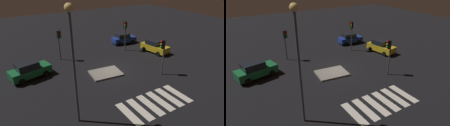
{
  "view_description": "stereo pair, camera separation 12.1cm",
  "coord_description": "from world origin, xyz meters",
  "views": [
    {
      "loc": [
        -10.65,
        -17.49,
        10.52
      ],
      "look_at": [
        0.0,
        0.0,
        1.0
      ],
      "focal_mm": 31.07,
      "sensor_mm": 36.0,
      "label": 1
    },
    {
      "loc": [
        -10.55,
        -17.55,
        10.52
      ],
      "look_at": [
        0.0,
        0.0,
        1.0
      ],
      "focal_mm": 31.07,
      "sensor_mm": 36.0,
      "label": 2
    }
  ],
  "objects": [
    {
      "name": "ground_plane",
      "position": [
        0.0,
        0.0,
        0.0
      ],
      "size": [
        80.0,
        80.0,
        0.0
      ],
      "primitive_type": "plane",
      "color": "black"
    },
    {
      "name": "traffic_island",
      "position": [
        -1.03,
        -0.31,
        0.09
      ],
      "size": [
        3.71,
        2.94,
        0.18
      ],
      "color": "gray",
      "rests_on": "ground"
    },
    {
      "name": "car_green",
      "position": [
        -8.56,
        3.25,
        0.92
      ],
      "size": [
        4.57,
        2.76,
        1.88
      ],
      "rotation": [
        0.0,
        0.0,
        0.23
      ],
      "color": "#196B38",
      "rests_on": "ground"
    },
    {
      "name": "car_blue",
      "position": [
        6.77,
        7.48,
        0.83
      ],
      "size": [
        4.0,
        2.1,
        1.69
      ],
      "rotation": [
        0.0,
        0.0,
        -0.09
      ],
      "color": "#1E389E",
      "rests_on": "ground"
    },
    {
      "name": "car_yellow",
      "position": [
        8.44,
        1.95,
        0.87
      ],
      "size": [
        2.43,
        4.27,
        1.78
      ],
      "rotation": [
        0.0,
        0.0,
        -1.4
      ],
      "color": "gold",
      "rests_on": "ground"
    },
    {
      "name": "traffic_light_north",
      "position": [
        5.01,
        4.6,
        3.33
      ],
      "size": [
        0.53,
        0.54,
        4.4
      ],
      "rotation": [
        0.0,
        0.0,
        -2.4
      ],
      "color": "#47474C",
      "rests_on": "ground"
    },
    {
      "name": "traffic_light_west",
      "position": [
        -4.11,
        6.14,
        3.06
      ],
      "size": [
        0.54,
        0.53,
        4.03
      ],
      "rotation": [
        0.0,
        0.0,
        -0.98
      ],
      "color": "#47474C",
      "rests_on": "ground"
    },
    {
      "name": "traffic_light_east",
      "position": [
        4.25,
        -3.61,
        3.1
      ],
      "size": [
        0.53,
        0.54,
        4.08
      ],
      "rotation": [
        0.0,
        0.0,
        2.44
      ],
      "color": "#47474C",
      "rests_on": "ground"
    },
    {
      "name": "street_lamp",
      "position": [
        -6.7,
        -6.01,
        5.97
      ],
      "size": [
        0.56,
        0.56,
        8.95
      ],
      "color": "#47474C",
      "rests_on": "ground"
    },
    {
      "name": "crosswalk_near",
      "position": [
        -0.0,
        -7.39,
        0.01
      ],
      "size": [
        6.45,
        3.2,
        0.02
      ],
      "color": "silver",
      "rests_on": "ground"
    }
  ]
}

